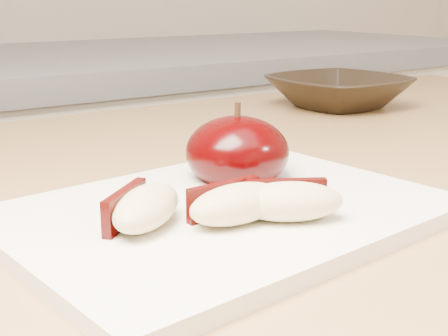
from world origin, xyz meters
TOP-DOWN VIEW (x-y plane):
  - cutting_board at (0.06, 0.40)m, footprint 0.29×0.23m
  - apple_half at (0.11, 0.45)m, footprint 0.08×0.08m
  - apple_wedge_a at (0.00, 0.40)m, footprint 0.07×0.07m
  - apple_wedge_b at (0.05, 0.37)m, footprint 0.07×0.03m
  - apple_wedge_c at (0.08, 0.36)m, footprint 0.07×0.06m
  - bowl at (0.43, 0.67)m, footprint 0.17×0.17m

SIDE VIEW (x-z plane):
  - cutting_board at x=0.06m, z-range 0.90..0.91m
  - bowl at x=0.43m, z-range 0.90..0.94m
  - apple_wedge_a at x=0.00m, z-range 0.91..0.93m
  - apple_wedge_b at x=0.05m, z-range 0.91..0.93m
  - apple_wedge_c at x=0.08m, z-range 0.91..0.93m
  - apple_half at x=0.11m, z-range 0.90..0.96m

